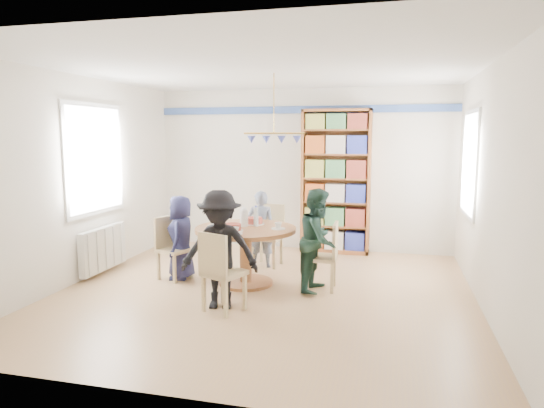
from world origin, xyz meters
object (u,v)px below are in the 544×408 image
(person_left, at_px, (181,237))
(bookshelf, at_px, (336,183))
(chair_near, at_px, (219,269))
(person_far, at_px, (261,229))
(person_near, at_px, (220,250))
(chair_right, at_px, (327,253))
(radiator, at_px, (103,249))
(chair_left, at_px, (171,245))
(dining_table, at_px, (246,242))
(chair_far, at_px, (269,232))
(person_right, at_px, (319,240))

(person_left, distance_m, bookshelf, 2.79)
(chair_near, relative_size, person_far, 0.79)
(person_near, bearing_deg, person_far, 80.54)
(chair_right, relative_size, person_far, 0.75)
(radiator, xyz_separation_m, chair_left, (1.03, -0.00, 0.11))
(person_left, bearing_deg, dining_table, 76.78)
(chair_near, bearing_deg, chair_right, 46.40)
(chair_near, bearing_deg, radiator, 153.23)
(person_far, bearing_deg, radiator, 13.04)
(chair_left, relative_size, person_far, 0.74)
(chair_near, height_order, person_near, person_near)
(chair_far, relative_size, person_left, 0.80)
(radiator, bearing_deg, chair_far, 25.22)
(dining_table, relative_size, person_left, 1.15)
(radiator, relative_size, person_near, 0.75)
(person_left, relative_size, person_near, 0.85)
(person_left, xyz_separation_m, bookshelf, (1.84, 2.01, 0.59))
(radiator, distance_m, person_right, 3.06)
(bookshelf, bearing_deg, chair_near, -106.05)
(chair_far, bearing_deg, chair_near, -90.86)
(radiator, bearing_deg, chair_right, 0.19)
(dining_table, distance_m, bookshelf, 2.33)
(dining_table, bearing_deg, person_left, 177.33)
(chair_far, bearing_deg, dining_table, -93.04)
(chair_far, xyz_separation_m, bookshelf, (0.86, 1.03, 0.66))
(person_far, bearing_deg, chair_near, 82.45)
(radiator, xyz_separation_m, chair_near, (2.12, -1.07, 0.14))
(dining_table, relative_size, person_right, 1.01)
(chair_left, bearing_deg, chair_near, -44.43)
(radiator, distance_m, person_near, 2.28)
(chair_near, xyz_separation_m, person_right, (0.93, 1.03, 0.15))
(person_near, xyz_separation_m, bookshelf, (0.94, 2.96, 0.49))
(radiator, bearing_deg, chair_near, -26.77)
(person_far, xyz_separation_m, bookshelf, (0.95, 1.20, 0.59))
(radiator, height_order, bookshelf, bookshelf)
(radiator, relative_size, person_left, 0.89)
(dining_table, xyz_separation_m, chair_far, (0.05, 1.03, -0.06))
(chair_near, height_order, person_right, person_right)
(person_left, bearing_deg, radiator, -99.16)
(chair_left, distance_m, person_far, 1.34)
(dining_table, relative_size, chair_right, 1.52)
(radiator, xyz_separation_m, person_left, (1.17, 0.03, 0.21))
(chair_left, bearing_deg, bookshelf, 45.93)
(chair_near, distance_m, person_left, 1.45)
(chair_far, height_order, person_near, person_near)
(dining_table, height_order, person_left, person_left)
(dining_table, distance_m, person_far, 0.86)
(person_left, bearing_deg, chair_far, 124.64)
(radiator, xyz_separation_m, chair_right, (3.15, 0.01, 0.12))
(chair_left, distance_m, bookshelf, 2.93)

